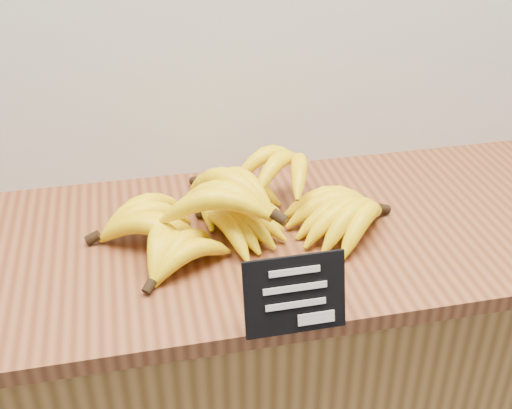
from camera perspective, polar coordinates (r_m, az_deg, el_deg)
name	(u,v)px	position (r m, az deg, el deg)	size (l,w,h in m)	color
counter	(251,409)	(1.51, -0.42, -17.70)	(1.50, 0.50, 0.90)	#A87436
counter_top	(250,239)	(1.20, -0.50, -3.05)	(1.58, 0.54, 0.03)	brown
chalkboard_sign	(295,295)	(0.95, 3.48, -8.03)	(0.15, 0.01, 0.12)	black
banana_pile	(237,208)	(1.17, -1.68, -0.35)	(0.56, 0.35, 0.13)	yellow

